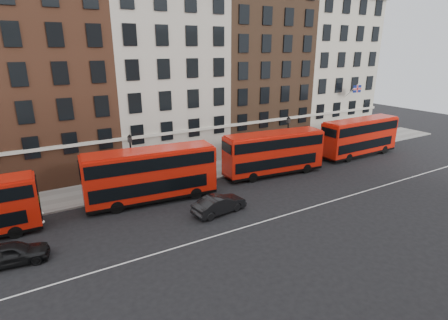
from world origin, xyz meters
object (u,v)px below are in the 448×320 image
bus_b (150,174)px  bus_d (359,136)px  car_rear (11,253)px  bus_c (273,152)px  car_front (219,204)px  traffic_light (354,131)px

bus_b → bus_d: (26.74, -0.00, -0.04)m
car_rear → bus_c: bearing=-71.2°
car_front → traffic_light: (24.83, 7.50, 1.69)m
bus_d → bus_b: bearing=179.2°
bus_d → car_front: bus_d is taller
car_rear → traffic_light: size_ratio=1.31×
bus_b → bus_d: bus_b is taller
bus_c → bus_d: (13.39, -0.00, 0.04)m
bus_c → car_rear: bearing=-162.8°
car_rear → bus_d: bearing=-75.1°
bus_c → traffic_light: bus_c is taller
bus_b → car_rear: bearing=-151.0°
bus_b → bus_c: size_ratio=1.03×
car_front → bus_c: bearing=-69.8°
bus_b → car_front: bus_b is taller
bus_b → car_front: size_ratio=2.49×
bus_c → car_front: bearing=-145.6°
bus_b → bus_d: 26.74m
traffic_light → car_front: bearing=-163.2°
car_front → traffic_light: traffic_light is taller
car_rear → traffic_light: (39.45, 7.10, 1.72)m
bus_d → car_front: bearing=-168.4°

